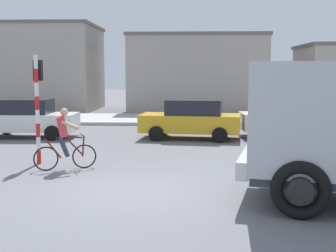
{
  "coord_description": "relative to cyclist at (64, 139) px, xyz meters",
  "views": [
    {
      "loc": [
        1.2,
        -10.0,
        2.7
      ],
      "look_at": [
        0.68,
        2.5,
        1.2
      ],
      "focal_mm": 48.1,
      "sensor_mm": 36.0,
      "label": 1
    }
  ],
  "objects": [
    {
      "name": "sidewalk_far",
      "position": [
        2.18,
        12.85,
        -0.78
      ],
      "size": [
        80.0,
        5.0,
        0.16
      ],
      "primitive_type": "cube",
      "color": "#ADADA8",
      "rests_on": "ground"
    },
    {
      "name": "traffic_light_pole",
      "position": [
        -1.0,
        0.85,
        1.2
      ],
      "size": [
        0.24,
        0.43,
        3.2
      ],
      "color": "red",
      "rests_on": "ground"
    },
    {
      "name": "cyclist",
      "position": [
        0.0,
        0.0,
        0.0
      ],
      "size": [
        1.62,
        0.75,
        1.72
      ],
      "color": "black",
      "rests_on": "ground"
    },
    {
      "name": "building_corner_left",
      "position": [
        -8.12,
        19.93,
        2.15
      ],
      "size": [
        10.23,
        6.78,
        6.02
      ],
      "color": "#9E9389",
      "rests_on": "ground"
    },
    {
      "name": "car_red_near",
      "position": [
        7.71,
        6.75,
        -0.05
      ],
      "size": [
        4.07,
        2.02,
        1.6
      ],
      "color": "white",
      "rests_on": "ground"
    },
    {
      "name": "car_far_side",
      "position": [
        3.57,
        5.96,
        -0.05
      ],
      "size": [
        4.18,
        2.25,
        1.6
      ],
      "color": "gold",
      "rests_on": "ground"
    },
    {
      "name": "building_mid_block",
      "position": [
        4.04,
        18.93,
        1.74
      ],
      "size": [
        9.22,
        5.73,
        5.2
      ],
      "color": "#9E9389",
      "rests_on": "ground"
    },
    {
      "name": "car_white_mid",
      "position": [
        -3.24,
        6.08,
        -0.05
      ],
      "size": [
        4.02,
        1.92,
        1.6
      ],
      "color": "white",
      "rests_on": "ground"
    },
    {
      "name": "ground_plane",
      "position": [
        2.18,
        -2.18,
        -0.86
      ],
      "size": [
        120.0,
        120.0,
        0.0
      ],
      "primitive_type": "plane",
      "color": "slate"
    }
  ]
}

